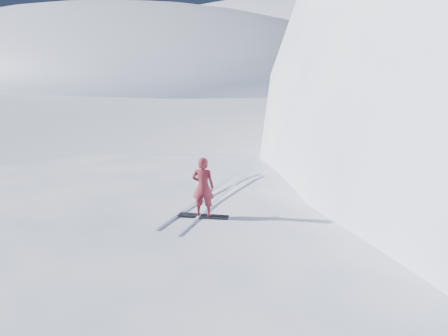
# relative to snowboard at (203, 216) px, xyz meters

# --- Properties ---
(far_ridge_a) EXTENTS (120.00, 70.00, 28.00)m
(far_ridge_a) POSITION_rel_snowboard_xyz_m (-68.99, 56.11, -2.41)
(far_ridge_a) COLOR white
(far_ridge_a) RESTS_ON ground
(far_ridge_c) EXTENTS (140.00, 90.00, 36.00)m
(far_ridge_c) POSITION_rel_snowboard_xyz_m (-38.99, 106.11, -2.41)
(far_ridge_c) COLOR white
(far_ridge_c) RESTS_ON ground
(wind_bumps) EXTENTS (16.00, 14.40, 1.00)m
(wind_bumps) POSITION_rel_snowboard_xyz_m (0.45, -1.77, -2.41)
(wind_bumps) COLOR white
(wind_bumps) RESTS_ON ground
(snowboard) EXTENTS (1.35, 0.79, 0.02)m
(snowboard) POSITION_rel_snowboard_xyz_m (0.00, 0.00, 0.00)
(snowboard) COLOR black
(snowboard) RESTS_ON near_ridge
(snowboarder) EXTENTS (0.70, 0.59, 1.62)m
(snowboarder) POSITION_rel_snowboard_xyz_m (0.00, 0.00, 0.82)
(snowboarder) COLOR maroon
(snowboarder) RESTS_ON snowboard
(vapor_plume) EXTENTS (11.11, 8.89, 7.78)m
(vapor_plume) POSITION_rel_snowboard_xyz_m (-54.13, 37.72, -2.41)
(vapor_plume) COLOR white
(vapor_plume) RESTS_ON ground
(board_tracks) EXTENTS (1.67, 5.94, 0.04)m
(board_tracks) POSITION_rel_snowboard_xyz_m (-0.71, 1.61, 0.01)
(board_tracks) COLOR silver
(board_tracks) RESTS_ON ground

